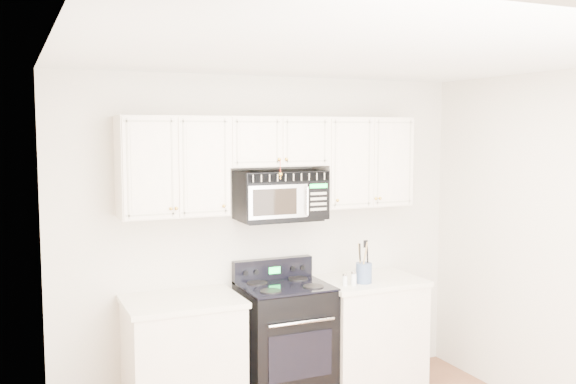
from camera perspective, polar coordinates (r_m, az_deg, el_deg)
room at (r=3.80m, az=8.00°, el=-7.69°), size 3.51×3.51×2.61m
base_cabinet_left at (r=5.03m, az=-9.32°, el=-14.76°), size 0.86×0.65×0.92m
base_cabinet_right at (r=5.62m, az=7.08°, el=-12.54°), size 0.86×0.65×0.92m
range at (r=5.29m, az=-0.30°, el=-13.01°), size 0.69×0.63×1.10m
upper_cabinets at (r=5.12m, az=-1.29°, el=2.94°), size 2.44×0.37×0.75m
microwave at (r=5.14m, az=-0.64°, el=-0.26°), size 0.71×0.40×0.39m
utensil_crock at (r=5.31m, az=6.76°, el=-7.08°), size 0.13×0.13×0.35m
shaker_salt at (r=5.21m, az=5.09°, el=-7.76°), size 0.04×0.04×0.10m
shaker_pepper at (r=5.23m, az=5.86°, el=-7.62°), size 0.05×0.05×0.11m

